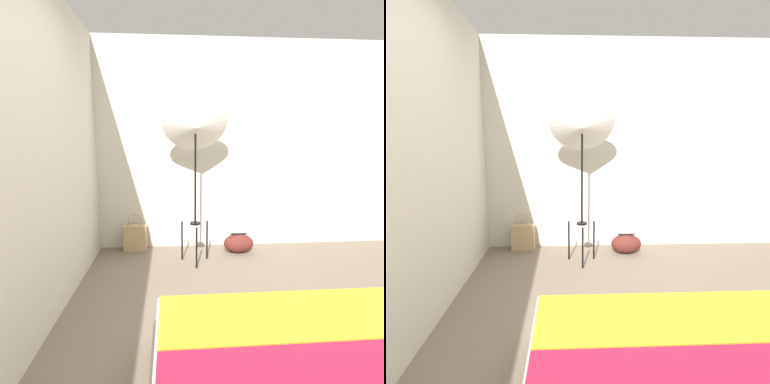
# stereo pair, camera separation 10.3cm
# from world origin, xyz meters

# --- Properties ---
(ground_plane) EXTENTS (14.00, 14.00, 0.00)m
(ground_plane) POSITION_xyz_m (0.00, 0.00, 0.00)
(ground_plane) COLOR #756656
(wall_back) EXTENTS (8.00, 0.05, 2.60)m
(wall_back) POSITION_xyz_m (0.00, 2.26, 1.30)
(wall_back) COLOR beige
(wall_back) RESTS_ON ground_plane
(wall_side_left) EXTENTS (0.05, 8.00, 2.60)m
(wall_side_left) POSITION_xyz_m (-1.52, 1.00, 1.30)
(wall_side_left) COLOR beige
(wall_side_left) RESTS_ON ground_plane
(photo_umbrella) EXTENTS (0.75, 0.52, 1.94)m
(photo_umbrella) POSITION_xyz_m (-0.32, 1.70, 1.55)
(photo_umbrella) COLOR black
(photo_umbrella) RESTS_ON ground_plane
(tote_bag) EXTENTS (0.29, 0.13, 0.48)m
(tote_bag) POSITION_xyz_m (-1.04, 2.11, 0.17)
(tote_bag) COLOR tan
(tote_bag) RESTS_ON ground_plane
(duffel_bag) EXTENTS (0.37, 0.23, 0.24)m
(duffel_bag) POSITION_xyz_m (0.24, 1.96, 0.12)
(duffel_bag) COLOR #5B231E
(duffel_bag) RESTS_ON ground_plane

